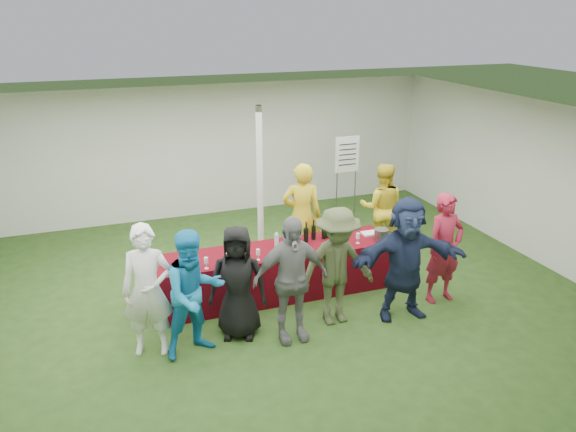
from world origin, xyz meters
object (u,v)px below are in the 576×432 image
object	(u,v)px
wine_list_sign	(347,161)
customer_6	(444,248)
customer_4	(337,267)
staff_back	(382,207)
staff_pourer	(302,216)
customer_0	(148,291)
customer_2	(238,282)
customer_3	(291,280)
dump_bucket	(381,235)
customer_1	(194,294)
customer_5	(405,259)
serving_table	(276,272)

from	to	relation	value
wine_list_sign	customer_6	bearing A→B (deg)	-89.91
customer_4	customer_6	distance (m)	1.74
staff_back	staff_pourer	bearing A→B (deg)	32.11
staff_pourer	customer_0	world-z (taller)	staff_pourer
customer_0	customer_2	bearing A→B (deg)	14.65
staff_back	customer_3	world-z (taller)	customer_3
wine_list_sign	customer_3	world-z (taller)	wine_list_sign
staff_back	customer_3	distance (m)	3.35
wine_list_sign	dump_bucket	bearing A→B (deg)	-103.55
customer_1	customer_5	bearing A→B (deg)	-15.41
customer_5	customer_3	bearing A→B (deg)	-172.58
wine_list_sign	customer_2	world-z (taller)	wine_list_sign
dump_bucket	wine_list_sign	bearing A→B (deg)	76.45
dump_bucket	customer_2	distance (m)	2.55
customer_0	customer_4	distance (m)	2.49
customer_4	staff_pourer	bearing A→B (deg)	81.99
dump_bucket	customer_2	size ratio (longest dim) A/B	0.14
customer_3	customer_6	xyz separation A→B (m)	(2.47, 0.23, -0.03)
staff_pourer	customer_0	size ratio (longest dim) A/B	1.04
staff_back	customer_0	xyz separation A→B (m)	(-4.27, -1.90, 0.06)
customer_1	customer_2	distance (m)	0.64
serving_table	customer_0	bearing A→B (deg)	-155.19
staff_pourer	customer_1	xyz separation A→B (m)	(-2.16, -1.93, -0.07)
wine_list_sign	customer_3	bearing A→B (deg)	-124.77
dump_bucket	customer_4	world-z (taller)	customer_4
staff_back	customer_6	size ratio (longest dim) A/B	0.96
dump_bucket	customer_6	world-z (taller)	customer_6
customer_3	customer_4	bearing A→B (deg)	14.93
customer_0	serving_table	bearing A→B (deg)	39.02
staff_pourer	wine_list_sign	bearing A→B (deg)	-118.58
serving_table	staff_back	world-z (taller)	staff_back
serving_table	dump_bucket	bearing A→B (deg)	-7.62
staff_back	customer_0	size ratio (longest dim) A/B	0.93
staff_pourer	customer_3	distance (m)	2.24
staff_pourer	customer_2	xyz separation A→B (m)	(-1.55, -1.72, -0.13)
staff_pourer	staff_back	distance (m)	1.59
staff_pourer	customer_0	xyz separation A→B (m)	(-2.69, -1.73, -0.04)
customer_6	customer_2	bearing A→B (deg)	173.90
serving_table	staff_pourer	size ratio (longest dim) A/B	2.01
customer_2	dump_bucket	bearing A→B (deg)	35.30
customer_0	customer_1	distance (m)	0.57
customer_4	customer_1	bearing A→B (deg)	-179.14
serving_table	customer_6	bearing A→B (deg)	-23.32
staff_back	customer_5	bearing A→B (deg)	94.96
staff_pourer	serving_table	bearing A→B (deg)	64.71
customer_6	customer_1	bearing A→B (deg)	177.46
dump_bucket	wine_list_sign	xyz separation A→B (m)	(0.62, 2.56, 0.48)
customer_0	customer_2	size ratio (longest dim) A/B	1.11
customer_6	customer_5	bearing A→B (deg)	-168.98
customer_4	customer_0	bearing A→B (deg)	175.64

